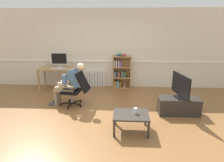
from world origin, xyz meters
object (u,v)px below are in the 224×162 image
(bookshelf, at_px, (121,72))
(person_seated, at_px, (70,83))
(tv_screen, at_px, (181,86))
(computer_mouse, at_px, (65,68))
(computer_desk, at_px, (58,71))
(tv_stand, at_px, (179,106))
(keyboard, at_px, (57,68))
(office_chair, at_px, (76,88))
(coffee_table, at_px, (131,116))
(imac_monitor, at_px, (59,59))
(radiator, at_px, (95,79))
(drinking_glass, at_px, (136,111))

(bookshelf, bearing_deg, person_seated, -129.23)
(tv_screen, bearing_deg, computer_mouse, 52.75)
(computer_desk, height_order, tv_stand, computer_desk)
(computer_mouse, xyz_separation_m, bookshelf, (1.86, 0.41, -0.21))
(bookshelf, height_order, tv_stand, bookshelf)
(tv_screen, bearing_deg, keyboard, 54.56)
(office_chair, xyz_separation_m, person_seated, (-0.18, 0.02, 0.12))
(bookshelf, relative_size, coffee_table, 1.65)
(bookshelf, bearing_deg, coffee_table, -84.96)
(imac_monitor, xyz_separation_m, computer_mouse, (0.23, -0.20, -0.27))
(computer_mouse, xyz_separation_m, person_seated, (0.51, -1.24, -0.13))
(coffee_table, bearing_deg, person_seated, 141.54)
(imac_monitor, xyz_separation_m, office_chair, (0.91, -1.46, -0.52))
(imac_monitor, relative_size, computer_mouse, 5.54)
(person_seated, height_order, tv_stand, person_seated)
(keyboard, xyz_separation_m, radiator, (1.17, 0.53, -0.49))
(computer_mouse, distance_m, office_chair, 1.46)
(imac_monitor, xyz_separation_m, tv_screen, (3.57, -1.82, -0.31))
(imac_monitor, bearing_deg, radiator, 15.18)
(keyboard, distance_m, coffee_table, 3.46)
(office_chair, bearing_deg, drinking_glass, 57.79)
(imac_monitor, bearing_deg, keyboard, -93.70)
(tv_screen, distance_m, drinking_glass, 1.45)
(bookshelf, height_order, radiator, bookshelf)
(office_chair, distance_m, person_seated, 0.22)
(computer_desk, bearing_deg, tv_screen, -25.72)
(bookshelf, bearing_deg, tv_stand, -53.94)
(radiator, height_order, coffee_table, radiator)
(imac_monitor, relative_size, person_seated, 0.46)
(bookshelf, bearing_deg, imac_monitor, -174.19)
(office_chair, xyz_separation_m, drinking_glass, (1.53, -1.23, -0.08))
(tv_stand, height_order, drinking_glass, drinking_glass)
(keyboard, xyz_separation_m, person_seated, (0.75, -1.22, -0.12))
(office_chair, distance_m, drinking_glass, 1.96)
(computer_mouse, bearing_deg, drinking_glass, -48.44)
(office_chair, bearing_deg, imac_monitor, -141.57)
(keyboard, bearing_deg, radiator, 24.44)
(imac_monitor, bearing_deg, tv_stand, -27.04)
(computer_mouse, bearing_deg, keyboard, -175.27)
(office_chair, xyz_separation_m, coffee_table, (1.43, -1.26, -0.19))
(computer_mouse, xyz_separation_m, tv_screen, (3.34, -1.62, -0.04))
(imac_monitor, relative_size, keyboard, 1.39)
(keyboard, bearing_deg, office_chair, -53.43)
(bookshelf, distance_m, coffee_table, 2.95)
(computer_desk, height_order, person_seated, person_seated)
(radiator, xyz_separation_m, office_chair, (-0.24, -1.78, 0.24))
(imac_monitor, relative_size, bookshelf, 0.46)
(bookshelf, bearing_deg, computer_desk, -172.27)
(person_seated, bearing_deg, office_chair, 90.00)
(person_seated, bearing_deg, tv_stand, 88.97)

